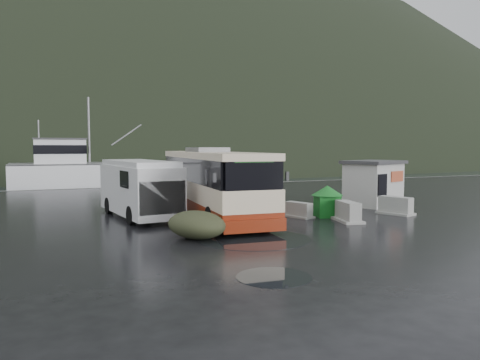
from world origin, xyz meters
name	(u,v)px	position (x,y,z in m)	size (l,w,h in m)	color
ground	(207,224)	(0.00, 0.00, 0.00)	(160.00, 160.00, 0.00)	black
harbor_water	(69,160)	(0.00, 110.00, 0.00)	(300.00, 180.00, 0.02)	black
quay_edge	(128,187)	(0.00, 20.00, 0.00)	(160.00, 0.60, 1.50)	#999993
headland	(74,153)	(10.00, 250.00, 0.00)	(780.00, 540.00, 570.00)	black
coach_bus	(212,216)	(1.02, 2.22, 0.00)	(2.93, 11.65, 3.29)	beige
white_van	(140,217)	(-2.28, 3.09, 0.00)	(2.20, 6.41, 2.68)	white
waste_bin_left	(236,222)	(1.32, -0.04, 0.00)	(1.13, 1.13, 1.58)	#12681D
waste_bin_right	(327,217)	(5.87, -0.29, 0.00)	(1.06, 1.06, 1.48)	#12681D
dome_tent	(197,238)	(-1.38, -2.85, 0.00)	(1.81, 2.54, 1.00)	#323721
ticket_kiosk	(373,206)	(10.64, 2.29, 0.00)	(3.24, 2.45, 2.53)	#BCBCB7
jersey_barrier_a	(395,214)	(9.42, -0.91, 0.00)	(0.86, 1.73, 0.86)	#999993
jersey_barrier_b	(299,217)	(4.55, 0.07, 0.00)	(0.71, 1.43, 0.71)	#999993
jersey_barrier_c	(348,222)	(5.93, -1.84, 0.00)	(0.89, 1.77, 0.89)	#999993
fishing_trawler	(118,180)	(0.55, 28.82, 0.00)	(23.36, 5.14, 9.34)	white
puddles	(256,244)	(0.19, -4.55, 0.01)	(4.64, 7.78, 0.01)	black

